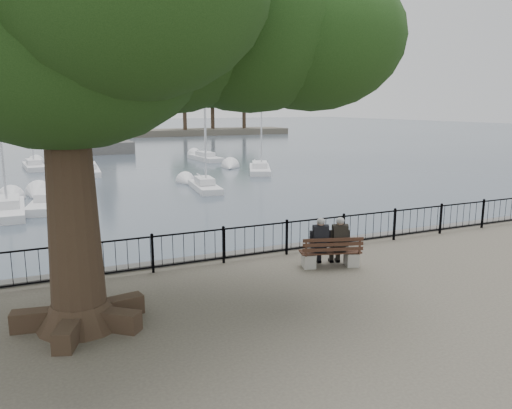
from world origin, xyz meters
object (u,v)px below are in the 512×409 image
person_left (319,244)px  lion_monument (103,133)px  tree (108,5)px  bench (331,256)px  person_right (338,243)px

person_left → lion_monument: lion_monument is taller
tree → bench: bearing=9.4°
person_left → tree: (-5.47, -1.13, 5.57)m
person_left → lion_monument: size_ratio=0.16×
person_left → lion_monument: (0.71, 48.78, 0.61)m
bench → person_left: person_left is taller
person_right → lion_monument: 48.94m
bench → lion_monument: size_ratio=0.19×
bench → lion_monument: bearing=89.5°
bench → person_left: 0.47m
lion_monument → tree: bearing=-97.1°
person_right → lion_monument: lion_monument is taller
lion_monument → person_left: bearing=-90.8°
bench → lion_monument: (0.44, 48.97, 0.95)m
person_left → person_right: size_ratio=1.00×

